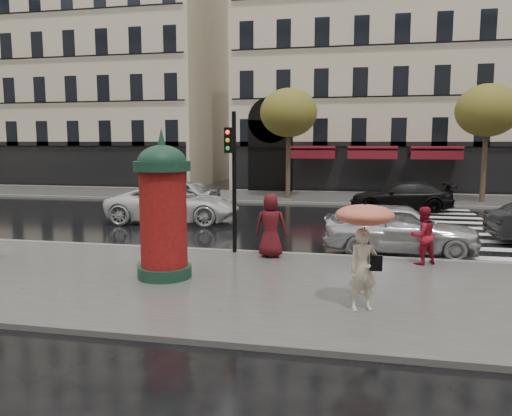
% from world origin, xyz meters
% --- Properties ---
extents(ground, '(160.00, 160.00, 0.00)m').
position_xyz_m(ground, '(0.00, 0.00, 0.00)').
color(ground, black).
rests_on(ground, ground).
extents(near_sidewalk, '(90.00, 7.00, 0.12)m').
position_xyz_m(near_sidewalk, '(0.00, -0.50, 0.06)').
color(near_sidewalk, '#474744').
rests_on(near_sidewalk, ground).
extents(far_sidewalk, '(90.00, 6.00, 0.12)m').
position_xyz_m(far_sidewalk, '(0.00, 19.00, 0.06)').
color(far_sidewalk, '#474744').
rests_on(far_sidewalk, ground).
extents(near_kerb, '(90.00, 0.25, 0.14)m').
position_xyz_m(near_kerb, '(0.00, 3.00, 0.07)').
color(near_kerb, slate).
rests_on(near_kerb, ground).
extents(far_kerb, '(90.00, 0.25, 0.14)m').
position_xyz_m(far_kerb, '(0.00, 16.00, 0.07)').
color(far_kerb, slate).
rests_on(far_kerb, ground).
extents(zebra_crossing, '(3.60, 11.75, 0.01)m').
position_xyz_m(zebra_crossing, '(6.00, 9.60, 0.01)').
color(zebra_crossing, silver).
rests_on(zebra_crossing, ground).
extents(bldg_far_corner, '(26.00, 14.00, 22.90)m').
position_xyz_m(bldg_far_corner, '(6.00, 30.00, 11.31)').
color(bldg_far_corner, '#B7A88C').
rests_on(bldg_far_corner, ground).
extents(bldg_far_left, '(24.00, 14.00, 22.90)m').
position_xyz_m(bldg_far_left, '(-22.00, 30.00, 11.31)').
color(bldg_far_left, '#B7A88C').
rests_on(bldg_far_left, ground).
extents(tree_far_left, '(3.40, 3.40, 6.64)m').
position_xyz_m(tree_far_left, '(-2.00, 18.00, 5.17)').
color(tree_far_left, '#38281C').
rests_on(tree_far_left, ground).
extents(tree_far_right, '(3.40, 3.40, 6.64)m').
position_xyz_m(tree_far_right, '(9.00, 18.00, 5.17)').
color(tree_far_right, '#38281C').
rests_on(tree_far_right, ground).
extents(woman_umbrella, '(1.16, 1.16, 2.22)m').
position_xyz_m(woman_umbrella, '(2.38, -1.84, 1.59)').
color(woman_umbrella, beige).
rests_on(woman_umbrella, near_sidewalk).
extents(woman_red, '(0.98, 0.92, 1.61)m').
position_xyz_m(woman_red, '(4.00, 2.40, 0.92)').
color(woman_red, maroon).
rests_on(woman_red, near_sidewalk).
extents(man_burgundy, '(0.96, 0.65, 1.89)m').
position_xyz_m(man_burgundy, '(-0.27, 2.40, 1.06)').
color(man_burgundy, '#4B0F14').
rests_on(man_burgundy, near_sidewalk).
extents(morris_column, '(1.39, 1.39, 3.73)m').
position_xyz_m(morris_column, '(-2.49, -0.34, 1.91)').
color(morris_column, '#143423').
rests_on(morris_column, near_sidewalk).
extents(traffic_light, '(0.32, 0.42, 4.28)m').
position_xyz_m(traffic_light, '(-1.50, 2.72, 2.71)').
color(traffic_light, black).
rests_on(traffic_light, near_sidewalk).
extents(car_silver, '(4.76, 1.93, 1.62)m').
position_xyz_m(car_silver, '(3.52, 4.20, 0.81)').
color(car_silver, '#B8B9BE').
rests_on(car_silver, ground).
extents(car_white, '(5.91, 3.11, 1.59)m').
position_xyz_m(car_white, '(-5.67, 8.57, 0.79)').
color(car_white, silver).
rests_on(car_white, ground).
extents(car_black, '(5.23, 2.44, 1.48)m').
position_xyz_m(car_black, '(4.33, 14.41, 0.74)').
color(car_black, black).
rests_on(car_black, ground).
extents(car_far_silver, '(4.82, 2.37, 1.58)m').
position_xyz_m(car_far_silver, '(-7.03, 12.29, 0.79)').
color(car_far_silver, '#ADAEB2').
rests_on(car_far_silver, ground).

